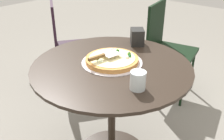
% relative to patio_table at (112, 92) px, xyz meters
% --- Properties ---
extents(patio_table, '(0.94, 0.94, 0.75)m').
position_rel_patio_table_xyz_m(patio_table, '(0.00, 0.00, 0.00)').
color(patio_table, black).
rests_on(patio_table, ground).
extents(pizza_on_tray, '(0.36, 0.36, 0.05)m').
position_rel_patio_table_xyz_m(pizza_on_tray, '(0.01, -0.02, 0.21)').
color(pizza_on_tray, silver).
rests_on(pizza_on_tray, patio_table).
extents(pizza_server, '(0.10, 0.22, 0.02)m').
position_rel_patio_table_xyz_m(pizza_server, '(0.03, 0.03, 0.25)').
color(pizza_server, silver).
rests_on(pizza_server, pizza_on_tray).
extents(drinking_cup, '(0.08, 0.08, 0.09)m').
position_rel_patio_table_xyz_m(drinking_cup, '(-0.27, 0.12, 0.24)').
color(drinking_cup, silver).
rests_on(drinking_cup, patio_table).
extents(napkin_dispenser, '(0.14, 0.14, 0.11)m').
position_rel_patio_table_xyz_m(napkin_dispenser, '(0.07, -0.35, 0.25)').
color(napkin_dispenser, black).
rests_on(napkin_dispenser, patio_table).
extents(patio_chair_near, '(0.48, 0.48, 0.90)m').
position_rel_patio_table_xyz_m(patio_chair_near, '(0.19, -1.02, -0.03)').
color(patio_chair_near, black).
rests_on(patio_chair_near, ground).
extents(patio_chair_far, '(0.56, 0.56, 0.90)m').
position_rel_patio_table_xyz_m(patio_chair_far, '(0.97, -0.46, -0.04)').
color(patio_chair_far, black).
rests_on(patio_chair_far, ground).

